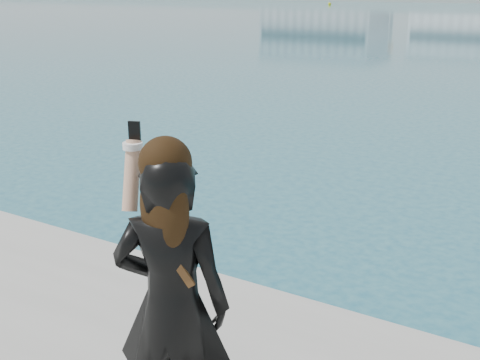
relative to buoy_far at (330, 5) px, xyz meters
The scene contains 2 objects.
buoy_far is the anchor object (origin of this frame).
woman 98.63m from the buoy_far, 67.24° to the right, with size 0.75×0.63×1.84m.
Camera 1 is at (1.85, -3.13, 3.32)m, focal length 45.00 mm.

